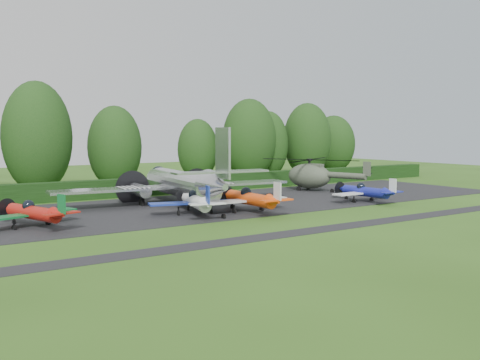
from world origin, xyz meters
TOP-DOWN VIEW (x-y plane):
  - ground at (0.00, 0.00)m, footprint 160.00×160.00m
  - apron at (0.00, 10.00)m, footprint 70.00×18.00m
  - taxiway_verge at (0.00, -6.00)m, footprint 70.00×2.00m
  - hedgerow at (0.00, 21.00)m, footprint 90.00×1.60m
  - transport_plane at (-2.29, 10.89)m, footprint 24.37×18.68m
  - light_plane_red at (-17.15, 6.29)m, footprint 7.41×7.80m
  - light_plane_white at (-4.18, 4.87)m, footprint 7.81×8.21m
  - light_plane_orange at (0.58, 3.55)m, footprint 8.02×8.43m
  - light_plane_blue at (14.31, 2.89)m, footprint 7.07×7.44m
  - helicopter at (16.65, 14.11)m, footprint 12.14×14.22m
  - sign_board at (28.14, 20.50)m, footprint 3.23×0.12m
  - tree_0 at (39.53, 34.26)m, footprint 7.54×7.54m
  - tree_3 at (-1.72, 30.61)m, footprint 6.82×6.82m
  - tree_4 at (23.61, 31.97)m, footprint 6.25×6.25m
  - tree_6 at (-11.41, 29.64)m, footprint 7.88×7.88m
  - tree_7 at (12.54, 34.59)m, footprint 5.98×5.98m
  - tree_9 at (19.27, 30.86)m, footprint 8.04×8.04m
  - tree_10 at (30.68, 30.98)m, footprint 7.70×7.70m

SIDE VIEW (x-z plane):
  - ground at x=0.00m, z-range 0.00..0.00m
  - hedgerow at x=0.00m, z-range -1.00..1.00m
  - taxiway_verge at x=0.00m, z-range 0.00..0.00m
  - apron at x=0.00m, z-range 0.00..0.01m
  - light_plane_blue at x=14.31m, z-range -0.23..2.49m
  - light_plane_red at x=-17.15m, z-range -0.24..2.61m
  - sign_board at x=28.14m, z-range 0.32..2.14m
  - light_plane_white at x=-4.18m, z-range -0.25..2.75m
  - light_plane_orange at x=0.58m, z-range -0.26..2.82m
  - helicopter at x=16.65m, z-range 0.15..4.06m
  - transport_plane at x=-2.29m, z-range -1.73..6.08m
  - tree_7 at x=12.54m, z-range -0.01..9.08m
  - tree_0 at x=39.53m, z-range -0.01..10.03m
  - tree_4 at x=23.61m, z-range -0.01..10.36m
  - tree_3 at x=-1.72m, z-range -0.01..10.48m
  - tree_10 at x=30.68m, z-range -0.01..11.79m
  - tree_9 at x=19.27m, z-range -0.01..12.08m
  - tree_6 at x=-11.41m, z-range -0.01..13.03m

